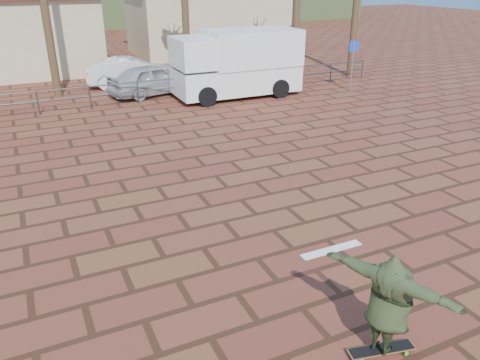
# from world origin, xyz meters

# --- Properties ---
(ground) EXTENTS (120.00, 120.00, 0.00)m
(ground) POSITION_xyz_m (0.00, 0.00, 0.00)
(ground) COLOR brown
(ground) RESTS_ON ground
(paint_stripe) EXTENTS (1.40, 0.22, 0.01)m
(paint_stripe) POSITION_xyz_m (0.70, -1.20, 0.00)
(paint_stripe) COLOR white
(paint_stripe) RESTS_ON ground
(guardrail) EXTENTS (24.06, 0.06, 1.00)m
(guardrail) POSITION_xyz_m (0.00, 12.00, 0.68)
(guardrail) COLOR #47494F
(guardrail) RESTS_ON ground
(building_east) EXTENTS (10.60, 6.60, 5.00)m
(building_east) POSITION_xyz_m (8.00, 24.00, 2.54)
(building_east) COLOR beige
(building_east) RESTS_ON ground
(longboard) EXTENTS (1.05, 0.45, 0.10)m
(longboard) POSITION_xyz_m (-0.32, -3.89, 0.08)
(longboard) COLOR olive
(longboard) RESTS_ON ground
(skateboarder) EXTENTS (1.27, 2.08, 1.65)m
(skateboarder) POSITION_xyz_m (-0.32, -3.89, 0.93)
(skateboarder) COLOR #2E391F
(skateboarder) RESTS_ON longboard
(campervan) EXTENTS (5.64, 2.51, 2.91)m
(campervan) POSITION_xyz_m (4.48, 11.50, 1.53)
(campervan) COLOR white
(campervan) RESTS_ON ground
(car_silver) EXTENTS (4.42, 2.63, 1.41)m
(car_silver) POSITION_xyz_m (1.07, 13.41, 0.70)
(car_silver) COLOR #B0B3B7
(car_silver) RESTS_ON ground
(car_white) EXTENTS (4.47, 2.25, 1.41)m
(car_white) POSITION_xyz_m (0.58, 15.60, 0.70)
(car_white) COLOR silver
(car_white) RESTS_ON ground
(street_sign) EXTENTS (0.47, 0.14, 2.35)m
(street_sign) POSITION_xyz_m (9.73, 10.00, 1.64)
(street_sign) COLOR gray
(street_sign) RESTS_ON ground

